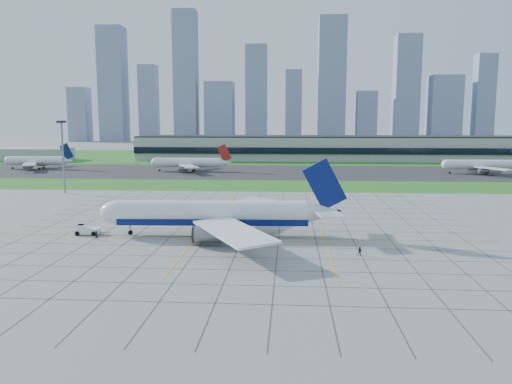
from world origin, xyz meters
TOP-DOWN VIEW (x-y plane):
  - ground at (0.00, 0.00)m, footprint 1400.00×1400.00m
  - grass_median at (0.00, 90.00)m, footprint 700.00×35.00m
  - asphalt_taxiway at (0.00, 145.00)m, footprint 700.00×75.00m
  - grass_far at (0.00, 255.00)m, footprint 700.00×145.00m
  - apron_markings at (0.43, 11.09)m, footprint 120.00×130.00m
  - terminal at (40.00, 229.87)m, footprint 260.00×43.00m
  - service_block at (-160.00, 210.00)m, footprint 50.00×25.00m
  - light_mast at (-70.00, 65.00)m, footprint 2.50×2.50m
  - city_skyline at (-8.71, 520.00)m, footprint 523.00×32.40m
  - airliner at (-6.34, 2.02)m, footprint 55.20×55.87m
  - pushback_tug at (-35.42, 0.66)m, footprint 8.19×3.06m
  - crew_near at (-31.29, -3.73)m, footprint 0.61×0.79m
  - crew_far at (23.73, -13.29)m, footprint 1.02×0.91m
  - distant_jet_0 at (-124.50, 150.91)m, footprint 35.85×42.66m
  - distant_jet_1 at (-41.08, 144.45)m, footprint 39.15×42.66m
  - distant_jet_2 at (103.07, 142.19)m, footprint 37.28×42.66m

SIDE VIEW (x-z plane):
  - ground at x=0.00m, z-range 0.00..0.00m
  - apron_markings at x=0.43m, z-range 0.00..0.03m
  - grass_median at x=0.00m, z-range 0.00..0.04m
  - grass_far at x=0.00m, z-range 0.00..0.04m
  - asphalt_taxiway at x=0.00m, z-range 0.01..0.05m
  - crew_far at x=23.73m, z-range 0.00..1.76m
  - crew_near at x=-31.29m, z-range 0.00..1.94m
  - pushback_tug at x=-35.42m, z-range -0.13..2.14m
  - service_block at x=-160.00m, z-range 0.00..8.00m
  - distant_jet_0 at x=-124.50m, z-range -2.55..11.52m
  - distant_jet_2 at x=103.07m, z-range -2.55..11.52m
  - distant_jet_1 at x=-41.08m, z-range -2.55..11.52m
  - airliner at x=-6.34m, z-range -3.93..13.43m
  - terminal at x=40.00m, z-range -0.01..15.79m
  - light_mast at x=-70.00m, z-range 3.38..28.98m
  - city_skyline at x=-8.71m, z-range -20.91..139.09m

